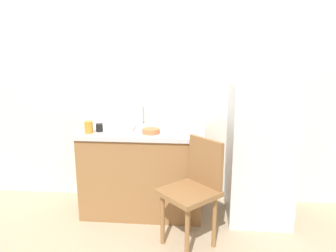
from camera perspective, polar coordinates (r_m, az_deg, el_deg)
ground_plane at (r=2.81m, az=-4.18°, el=-20.89°), size 8.00×8.00×0.00m
back_wall at (r=3.33m, az=-1.74°, el=7.17°), size 4.80×0.10×2.45m
cabinet_base at (r=3.21m, az=-4.41°, el=-8.26°), size 1.15×0.60×0.80m
countertop at (r=3.08m, az=-4.55°, el=-0.96°), size 1.19×0.64×0.04m
faucet at (r=3.30m, az=-4.71°, el=2.31°), size 0.02×0.02×0.22m
refrigerator at (r=3.13m, az=16.08°, el=-4.49°), size 0.56×0.63×1.30m
chair at (r=2.63m, az=4.74°, el=-10.96°), size 0.57×0.57×0.89m
dish_tray at (r=3.10m, az=-8.64°, el=-0.12°), size 0.28×0.20×0.05m
terracotta_bowl at (r=2.92m, az=-3.06°, el=-0.89°), size 0.16×0.16×0.04m
cup_black at (r=3.05m, az=-12.24°, el=-0.27°), size 0.06×0.06×0.07m
cup_orange at (r=3.01m, az=-14.07°, el=-0.20°), size 0.08×0.08×0.11m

